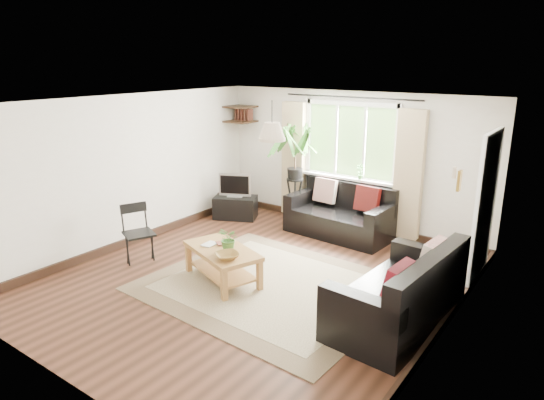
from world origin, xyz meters
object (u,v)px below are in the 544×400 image
Objects in this scene: palm_stand at (295,175)px; folding_chair at (139,235)px; sofa_back at (340,212)px; tv_stand at (235,207)px; sofa_right at (397,288)px; coffee_table at (223,265)px.

palm_stand is 3.01m from folding_chair.
tv_stand is (-2.04, -0.32, -0.20)m from sofa_back.
tv_stand is 1.34m from palm_stand.
sofa_right is 1.01× the size of palm_stand.
sofa_back is 0.97× the size of palm_stand.
tv_stand is at bearing 126.10° from coffee_table.
palm_stand reaches higher than tv_stand.
palm_stand is at bearing -124.05° from sofa_right.
sofa_back is at bearing -16.40° from tv_stand.
sofa_back is 1.54× the size of coffee_table.
folding_chair is at bearing -110.96° from tv_stand.
coffee_table is at bearing -56.69° from folding_chair.
sofa_right and folding_chair have the same top height.
sofa_back is 2.25× the size of tv_stand.
sofa_right is 2.36m from coffee_table.
folding_chair reaches higher than coffee_table.
coffee_table is at bearing -96.00° from sofa_back.
folding_chair is at bearing -107.15° from palm_stand.
tv_stand is (-1.60, 2.19, -0.02)m from coffee_table.
tv_stand is 0.43× the size of palm_stand.
sofa_right reaches higher than sofa_back.
tv_stand is at bearing -110.96° from sofa_right.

